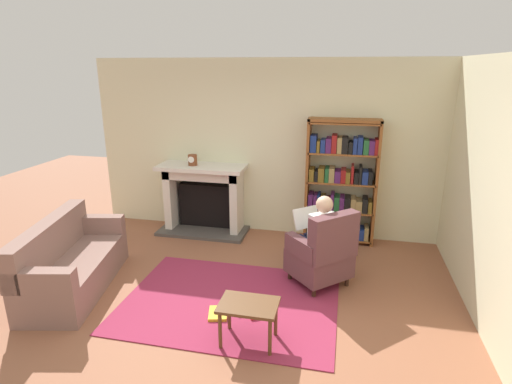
{
  "coord_description": "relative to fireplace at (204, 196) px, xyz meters",
  "views": [
    {
      "loc": [
        1.17,
        -3.63,
        2.57
      ],
      "look_at": [
        0.1,
        1.2,
        1.05
      ],
      "focal_mm": 28.72,
      "sensor_mm": 36.0,
      "label": 1
    }
  ],
  "objects": [
    {
      "name": "ground",
      "position": [
        0.99,
        -2.3,
        -0.58
      ],
      "size": [
        14.0,
        14.0,
        0.0
      ],
      "primitive_type": "plane",
      "color": "#92583D"
    },
    {
      "name": "back_wall",
      "position": [
        0.99,
        0.25,
        0.77
      ],
      "size": [
        5.6,
        0.1,
        2.7
      ],
      "primitive_type": "cube",
      "color": "beige",
      "rests_on": "ground"
    },
    {
      "name": "side_wall_right",
      "position": [
        3.64,
        -1.05,
        0.77
      ],
      "size": [
        0.1,
        5.2,
        2.7
      ],
      "primitive_type": "cube",
      "color": "beige",
      "rests_on": "ground"
    },
    {
      "name": "area_rug",
      "position": [
        0.99,
        -2.0,
        -0.58
      ],
      "size": [
        2.4,
        1.8,
        0.01
      ],
      "primitive_type": "cube",
      "color": "#922845",
      "rests_on": "ground"
    },
    {
      "name": "fireplace",
      "position": [
        0.0,
        0.0,
        0.0
      ],
      "size": [
        1.41,
        0.64,
        1.1
      ],
      "color": "#4C4742",
      "rests_on": "ground"
    },
    {
      "name": "mantel_clock",
      "position": [
        -0.13,
        -0.1,
        0.6
      ],
      "size": [
        0.14,
        0.14,
        0.17
      ],
      "color": "brown",
      "rests_on": "fireplace"
    },
    {
      "name": "bookshelf",
      "position": [
        2.13,
        0.03,
        0.34
      ],
      "size": [
        1.04,
        0.32,
        1.86
      ],
      "color": "brown",
      "rests_on": "ground"
    },
    {
      "name": "armchair_reading",
      "position": [
        1.98,
        -1.38,
        -0.16
      ],
      "size": [
        0.89,
        0.89,
        0.97
      ],
      "rotation": [
        0.0,
        0.0,
        3.9
      ],
      "color": "#331E14",
      "rests_on": "ground"
    },
    {
      "name": "seated_reader",
      "position": [
        1.9,
        -1.3,
        0.04
      ],
      "size": [
        0.58,
        0.59,
        1.14
      ],
      "rotation": [
        0.0,
        0.0,
        3.9
      ],
      "color": "silver",
      "rests_on": "ground"
    },
    {
      "name": "sofa_floral",
      "position": [
        -0.95,
        -2.1,
        -0.26
      ],
      "size": [
        1.07,
        1.81,
        0.85
      ],
      "rotation": [
        0.0,
        0.0,
        1.79
      ],
      "color": "#88665C",
      "rests_on": "ground"
    },
    {
      "name": "side_table",
      "position": [
        1.36,
        -2.64,
        -0.22
      ],
      "size": [
        0.56,
        0.39,
        0.43
      ],
      "color": "brown",
      "rests_on": "ground"
    },
    {
      "name": "scattered_books",
      "position": [
        1.21,
        -2.16,
        -0.56
      ],
      "size": [
        0.73,
        0.55,
        0.03
      ],
      "color": "#267233",
      "rests_on": "area_rug"
    }
  ]
}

